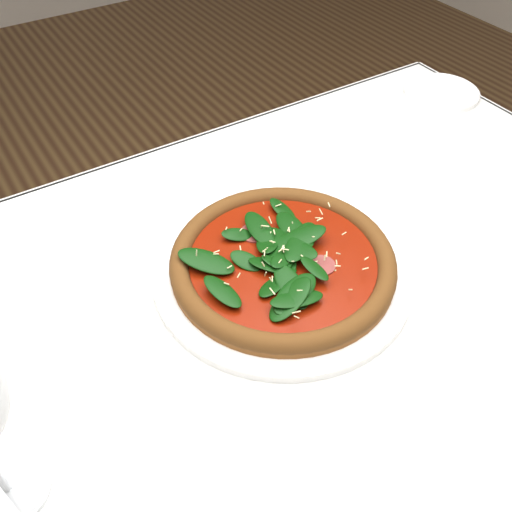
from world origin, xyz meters
TOP-DOWN VIEW (x-y plane):
  - dining_table at (0.00, 0.00)m, footprint 1.21×0.81m
  - plate at (0.02, 0.05)m, footprint 0.34×0.34m
  - pizza at (0.02, 0.05)m, footprint 0.35×0.35m
  - saucer_far at (0.54, 0.28)m, footprint 0.14×0.14m

SIDE VIEW (x-z plane):
  - dining_table at x=0.00m, z-range 0.27..1.02m
  - saucer_far at x=0.54m, z-range 0.75..0.76m
  - plate at x=0.02m, z-range 0.75..0.76m
  - pizza at x=0.02m, z-range 0.76..0.80m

